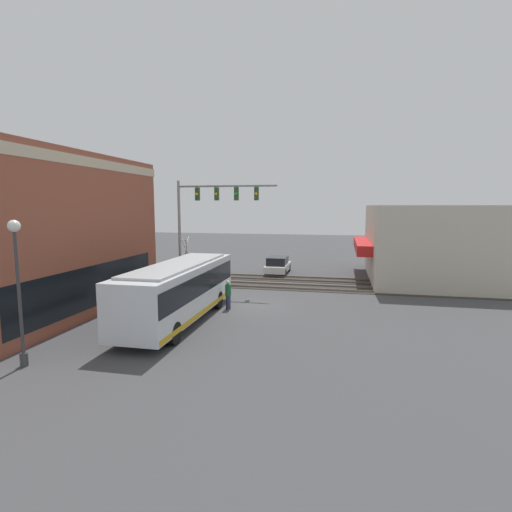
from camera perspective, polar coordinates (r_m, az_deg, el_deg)
The scene contains 12 objects.
ground_plane at distance 23.87m, azimuth -0.91°, elevation -7.16°, with size 120.00×120.00×0.00m, color #424244.
brick_building at distance 25.25m, azimuth -30.55°, elevation 2.62°, with size 14.53×8.79×8.68m.
shop_building at distance 35.25m, azimuth 23.09°, elevation 1.82°, with size 13.63×10.12×5.95m.
city_bus at distance 20.80m, azimuth -10.92°, elevation -4.73°, with size 10.21×2.59×3.02m.
traffic_signal_gantry at distance 28.42m, azimuth -6.83°, elevation 6.83°, with size 0.42×7.19×7.68m.
crossing_signal at distance 27.97m, azimuth -9.95°, elevation -0.35°, with size 1.41×1.18×3.81m.
streetlamp at distance 16.81m, azimuth -30.86°, elevation -3.06°, with size 0.44×0.44×5.42m.
rail_track_near at distance 29.59m, azimuth 1.74°, elevation -4.29°, with size 2.60×60.00×0.15m.
rail_track_far at distance 32.69m, azimuth 2.77°, elevation -3.19°, with size 2.60×60.00×0.15m.
parked_car_white at distance 35.06m, azimuth 3.13°, elevation -1.39°, with size 4.29×1.82×1.50m.
pedestrian_near_bus at distance 23.05m, azimuth -4.00°, elevation -5.54°, with size 0.34×0.34×1.66m.
pedestrian_at_crossing at distance 28.62m, azimuth -7.29°, elevation -3.09°, with size 0.34×0.34×1.64m.
Camera 1 is at (-22.52, -5.28, 5.92)m, focal length 28.00 mm.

